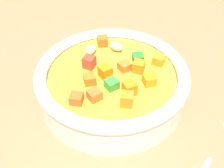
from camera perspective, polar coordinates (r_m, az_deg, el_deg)
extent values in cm
cube|color=#9E754F|center=(41.95, 0.00, -3.44)|extent=(140.00, 140.00, 2.00)
cylinder|color=white|center=(39.85, 0.00, -0.43)|extent=(20.48, 20.48, 4.01)
torus|color=white|center=(38.19, 0.00, 2.35)|extent=(20.97, 20.97, 1.72)
cylinder|color=gold|center=(38.39, 0.00, 1.99)|extent=(17.28, 17.28, 0.40)
cube|color=#2A8C2D|center=(40.02, 5.28, 5.21)|extent=(2.02, 2.02, 1.23)
cube|color=orange|center=(36.47, -4.53, 0.97)|extent=(2.11, 2.11, 1.26)
cube|color=#BF3C28|center=(39.28, -4.31, 4.84)|extent=(1.52, 1.52, 1.63)
ellipsoid|color=beige|center=(41.75, -4.24, 6.93)|extent=(2.12, 1.38, 1.07)
ellipsoid|color=beige|center=(42.13, 0.89, 7.59)|extent=(1.90, 2.40, 1.28)
cube|color=orange|center=(38.31, 5.43, 3.53)|extent=(1.66, 1.66, 1.53)
cube|color=orange|center=(34.20, -3.02, -2.40)|extent=(2.06, 2.06, 1.23)
cube|color=orange|center=(38.58, 2.54, 3.61)|extent=(2.07, 2.07, 1.08)
cube|color=orange|center=(37.27, -1.37, 2.54)|extent=(2.06, 2.06, 1.60)
cube|color=orange|center=(34.83, 3.56, -0.89)|extent=(2.12, 2.12, 1.69)
cube|color=orange|center=(43.23, -1.94, 8.67)|extent=(2.08, 2.08, 1.40)
cube|color=orange|center=(33.49, 3.05, -3.09)|extent=(1.85, 1.85, 1.66)
cube|color=orange|center=(40.03, 9.40, 4.81)|extent=(1.57, 1.57, 1.27)
cube|color=#E25B21|center=(34.13, -7.20, -2.94)|extent=(1.84, 1.84, 1.17)
cube|color=green|center=(35.69, -0.07, -0.03)|extent=(2.06, 2.06, 1.21)
cube|color=orange|center=(36.25, 7.35, 0.40)|extent=(2.12, 2.12, 1.26)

